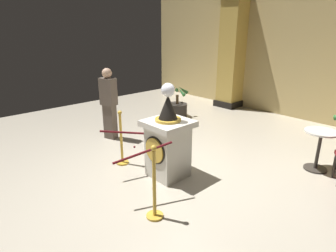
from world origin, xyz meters
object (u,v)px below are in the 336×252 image
stanchion_near (122,145)px  potted_palm_left (177,108)px  stanchion_far (154,193)px  pedestal_clock (168,142)px  cafe_table (319,145)px  bystander_guest (109,102)px

stanchion_near → potted_palm_left: 3.31m
stanchion_far → potted_palm_left: bearing=131.7°
pedestal_clock → cafe_table: bearing=51.9°
stanchion_near → stanchion_far: (1.70, -0.62, 0.00)m
stanchion_far → potted_palm_left: 4.79m
stanchion_near → bystander_guest: (-1.32, 0.57, 0.50)m
stanchion_far → cafe_table: (0.96, 3.11, 0.10)m
potted_palm_left → cafe_table: potted_palm_left is taller
stanchion_far → potted_palm_left: stanchion_far is taller
potted_palm_left → bystander_guest: size_ratio=0.58×
stanchion_far → potted_palm_left: (-3.19, 3.57, -0.11)m
potted_palm_left → bystander_guest: bearing=-85.9°
bystander_guest → cafe_table: bystander_guest is taller
stanchion_near → stanchion_far: size_ratio=0.99×
potted_palm_left → bystander_guest: bystander_guest is taller
potted_palm_left → pedestal_clock: bearing=-47.2°
cafe_table → stanchion_far: bearing=-107.1°
pedestal_clock → bystander_guest: (-2.27, 0.25, 0.24)m
stanchion_far → pedestal_clock: bearing=128.5°
stanchion_near → cafe_table: 3.64m
stanchion_near → potted_palm_left: (-1.49, 2.96, -0.11)m
stanchion_far → bystander_guest: bearing=158.5°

